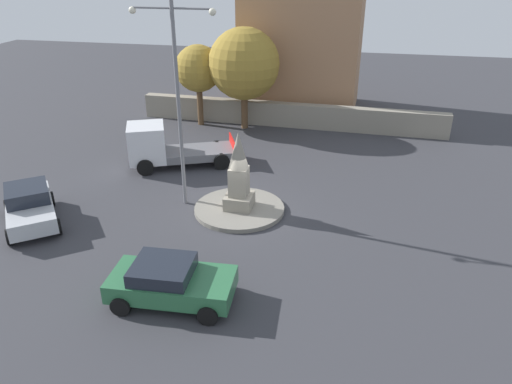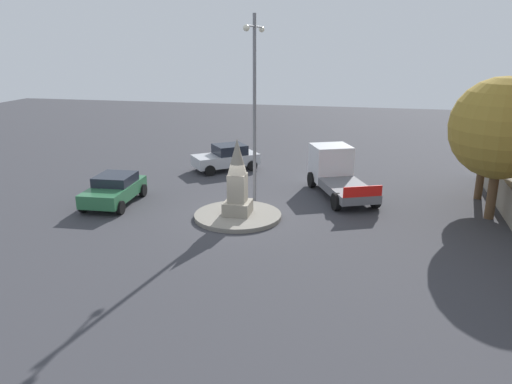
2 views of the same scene
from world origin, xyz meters
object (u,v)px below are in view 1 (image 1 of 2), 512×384
Objects in this scene: car_green_parked_right at (170,281)px; tree_near_wall at (244,64)px; streetlamp at (177,88)px; truck_white_approaching at (165,147)px; tree_mid_cluster at (198,69)px; monument at (239,174)px; car_silver_far_side at (30,206)px; corner_building at (303,41)px.

car_green_parked_right is 17.84m from tree_near_wall.
streetlamp is 1.54× the size of truck_white_approaching.
streetlamp is 2.19× the size of car_green_parked_right.
tree_near_wall reaches higher than tree_mid_cluster.
car_silver_far_side is (-8.21, -2.79, -0.95)m from monument.
monument is 6.44m from truck_white_approaching.
corner_building reaches higher than truck_white_approaching.
streetlamp is 1.72× the size of tree_mid_cluster.
tree_near_wall is at bearing -1.91° from tree_mid_cluster.
monument is at bearing -64.46° from tree_mid_cluster.
monument is 11.55m from tree_near_wall.
car_green_parked_right is at bearing -67.71° from truck_white_approaching.
truck_white_approaching is 8.07m from tree_near_wall.
car_silver_far_side is (-5.66, -3.00, -4.47)m from streetlamp.
corner_building is (8.77, 19.41, 3.89)m from car_silver_far_side.
tree_near_wall is (-2.90, -5.55, -0.61)m from corner_building.
tree_near_wall reaches higher than monument.
monument is 0.55× the size of tree_near_wall.
streetlamp is at bearing 27.97° from car_silver_far_side.
corner_building reaches higher than streetlamp.
car_silver_far_side is at bearing -101.64° from tree_mid_cluster.
monument is 0.67× the size of tree_mid_cluster.
car_silver_far_side is 0.73× the size of truck_white_approaching.
monument is 12.52m from tree_mid_cluster.
corner_building is at bearing 88.09° from monument.
tree_near_wall is (-2.35, 11.07, 2.33)m from monument.
truck_white_approaching is at bearing -113.72° from corner_building.
corner_building is at bearing 65.70° from car_silver_far_side.
corner_building is 1.83× the size of tree_mid_cluster.
car_green_parked_right is 0.97× the size of car_silver_far_side.
streetlamp is at bearing 105.70° from car_green_parked_right.
streetlamp is at bearing -57.71° from truck_white_approaching.
streetlamp is 2.12× the size of car_silver_far_side.
tree_near_wall is 3.02m from tree_mid_cluster.
car_green_parked_right is 8.33m from car_silver_far_side.
truck_white_approaching is 7.57m from tree_mid_cluster.
monument is 0.85× the size of car_green_parked_right.
car_green_parked_right is (-0.70, -6.38, -1.00)m from monument.
corner_building reaches higher than car_green_parked_right.
car_green_parked_right is 0.71× the size of truck_white_approaching.
tree_mid_cluster is at bearing 104.25° from streetlamp.
truck_white_approaching is (3.24, 6.83, 0.30)m from car_silver_far_side.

